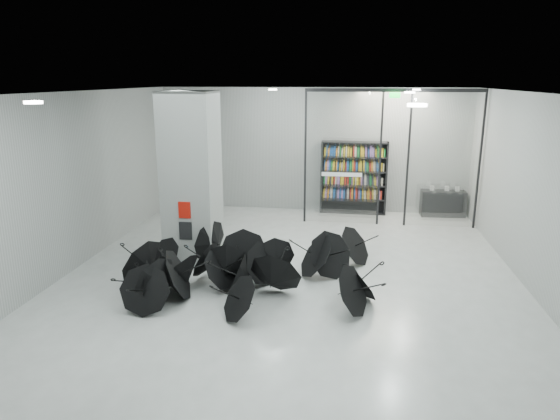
# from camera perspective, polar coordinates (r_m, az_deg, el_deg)

# --- Properties ---
(room) EXTENTS (14.00, 14.02, 4.01)m
(room) POSITION_cam_1_polar(r_m,az_deg,el_deg) (9.49, 0.53, 6.08)
(room) COLOR gray
(room) RESTS_ON ground
(column) EXTENTS (1.20, 1.20, 4.00)m
(column) POSITION_cam_1_polar(r_m,az_deg,el_deg) (12.11, -10.05, 3.72)
(column) COLOR slate
(column) RESTS_ON ground
(fire_cabinet) EXTENTS (0.28, 0.04, 0.38)m
(fire_cabinet) POSITION_cam_1_polar(r_m,az_deg,el_deg) (11.68, -10.83, -0.00)
(fire_cabinet) COLOR #A50A07
(fire_cabinet) RESTS_ON column
(info_panel) EXTENTS (0.30, 0.03, 0.42)m
(info_panel) POSITION_cam_1_polar(r_m,az_deg,el_deg) (11.82, -10.71, -2.34)
(info_panel) COLOR black
(info_panel) RESTS_ON column
(exit_sign) EXTENTS (0.30, 0.06, 0.15)m
(exit_sign) POSITION_cam_1_polar(r_m,az_deg,el_deg) (14.65, 12.95, 12.64)
(exit_sign) COLOR #0CE533
(exit_sign) RESTS_ON room
(glass_partition) EXTENTS (5.06, 0.08, 4.00)m
(glass_partition) POSITION_cam_1_polar(r_m,az_deg,el_deg) (14.99, 12.50, 6.41)
(glass_partition) COLOR silver
(glass_partition) RESTS_ON ground
(bookshelf) EXTENTS (2.13, 0.48, 2.33)m
(bookshelf) POSITION_cam_1_polar(r_m,az_deg,el_deg) (16.35, 8.40, 3.66)
(bookshelf) COLOR black
(bookshelf) RESTS_ON ground
(shop_counter) EXTENTS (1.39, 0.60, 0.82)m
(shop_counter) POSITION_cam_1_polar(r_m,az_deg,el_deg) (16.80, 18.05, 0.74)
(shop_counter) COLOR black
(shop_counter) RESTS_ON ground
(umbrella_cluster) EXTENTS (5.66, 4.58, 1.32)m
(umbrella_cluster) POSITION_cam_1_polar(r_m,az_deg,el_deg) (10.58, -4.52, -7.32)
(umbrella_cluster) COLOR black
(umbrella_cluster) RESTS_ON ground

